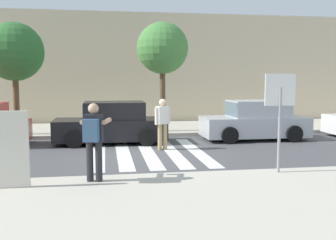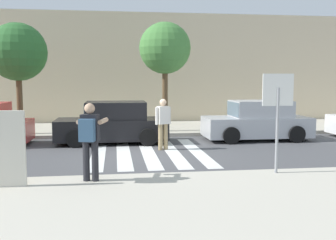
{
  "view_description": "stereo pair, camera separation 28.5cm",
  "coord_description": "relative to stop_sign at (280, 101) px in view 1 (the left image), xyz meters",
  "views": [
    {
      "loc": [
        -1.34,
        -12.37,
        2.39
      ],
      "look_at": [
        0.6,
        -0.2,
        1.1
      ],
      "focal_mm": 42.0,
      "sensor_mm": 36.0,
      "label": 1
    },
    {
      "loc": [
        -1.06,
        -12.41,
        2.39
      ],
      "look_at": [
        0.6,
        -0.2,
        1.1
      ],
      "focal_mm": 42.0,
      "sensor_mm": 36.0,
      "label": 2
    }
  ],
  "objects": [
    {
      "name": "sidewalk_far",
      "position": [
        -2.77,
        9.55,
        -1.79
      ],
      "size": [
        60.0,
        4.8,
        0.14
      ],
      "primitive_type": "cube",
      "color": "beige",
      "rests_on": "ground"
    },
    {
      "name": "stop_sign",
      "position": [
        0.0,
        0.0,
        0.0
      ],
      "size": [
        0.76,
        0.08,
        2.37
      ],
      "color": "gray",
      "rests_on": "sidewalk_near"
    },
    {
      "name": "street_tree_west",
      "position": [
        -7.69,
        7.87,
        1.59
      ],
      "size": [
        2.35,
        2.35,
        4.51
      ],
      "color": "brown",
      "rests_on": "sidewalk_far"
    },
    {
      "name": "crosswalk_stripe_1",
      "position": [
        -3.57,
        3.75,
        -1.86
      ],
      "size": [
        0.44,
        5.2,
        0.01
      ],
      "primitive_type": "cube",
      "color": "silver",
      "rests_on": "ground"
    },
    {
      "name": "photographer_with_backpack",
      "position": [
        -4.38,
        -0.21,
        -0.7
      ],
      "size": [
        0.69,
        0.92,
        1.72
      ],
      "color": "#232328",
      "rests_on": "sidewalk_near"
    },
    {
      "name": "sidewalk_near",
      "position": [
        -2.77,
        -2.65,
        -1.79
      ],
      "size": [
        60.0,
        6.0,
        0.14
      ],
      "primitive_type": "cube",
      "color": "beige",
      "rests_on": "ground"
    },
    {
      "name": "ground_plane",
      "position": [
        -2.77,
        3.55,
        -1.86
      ],
      "size": [
        120.0,
        120.0,
        0.0
      ],
      "primitive_type": "plane",
      "color": "#4C4C4F"
    },
    {
      "name": "parked_car_silver",
      "position": [
        1.71,
        5.85,
        -1.14
      ],
      "size": [
        4.1,
        1.92,
        1.55
      ],
      "color": "#B7BABF",
      "rests_on": "ground"
    },
    {
      "name": "street_tree_center",
      "position": [
        -1.67,
        7.96,
        1.81
      ],
      "size": [
        2.2,
        2.2,
        4.67
      ],
      "color": "brown",
      "rests_on": "sidewalk_far"
    },
    {
      "name": "crosswalk_stripe_0",
      "position": [
        -4.37,
        3.75,
        -1.86
      ],
      "size": [
        0.44,
        5.2,
        0.01
      ],
      "primitive_type": "cube",
      "color": "silver",
      "rests_on": "ground"
    },
    {
      "name": "building_facade_far",
      "position": [
        -2.77,
        13.95,
        1.06
      ],
      "size": [
        56.0,
        4.0,
        5.86
      ],
      "primitive_type": "cube",
      "color": "beige",
      "rests_on": "ground"
    },
    {
      "name": "parked_car_black",
      "position": [
        -3.9,
        5.85,
        -1.14
      ],
      "size": [
        4.1,
        1.92,
        1.55
      ],
      "color": "black",
      "rests_on": "ground"
    },
    {
      "name": "crosswalk_stripe_2",
      "position": [
        -2.77,
        3.75,
        -1.86
      ],
      "size": [
        0.44,
        5.2,
        0.01
      ],
      "primitive_type": "cube",
      "color": "silver",
      "rests_on": "ground"
    },
    {
      "name": "advertising_board",
      "position": [
        -6.25,
        -0.41,
        -0.92
      ],
      "size": [
        1.1,
        0.11,
        1.6
      ],
      "color": "beige",
      "rests_on": "sidewalk_near"
    },
    {
      "name": "crosswalk_stripe_4",
      "position": [
        -1.17,
        3.75,
        -1.86
      ],
      "size": [
        0.44,
        5.2,
        0.01
      ],
      "primitive_type": "cube",
      "color": "silver",
      "rests_on": "ground"
    },
    {
      "name": "pedestrian_crossing",
      "position": [
        -2.22,
        4.19,
        -0.89
      ],
      "size": [
        0.55,
        0.36,
        1.72
      ],
      "color": "tan",
      "rests_on": "ground"
    },
    {
      "name": "crosswalk_stripe_3",
      "position": [
        -1.97,
        3.75,
        -1.86
      ],
      "size": [
        0.44,
        5.2,
        0.01
      ],
      "primitive_type": "cube",
      "color": "silver",
      "rests_on": "ground"
    }
  ]
}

